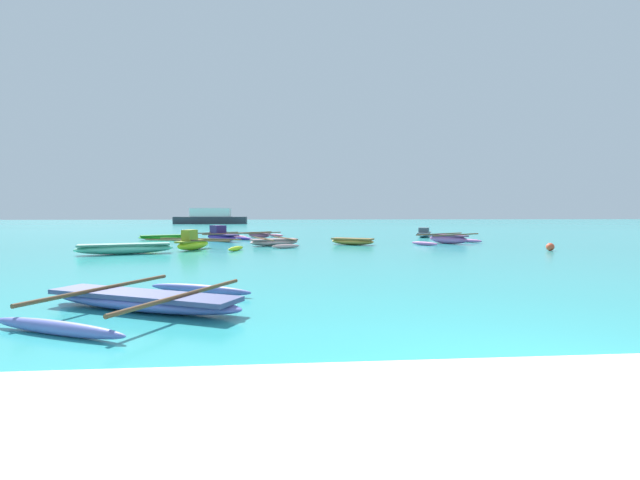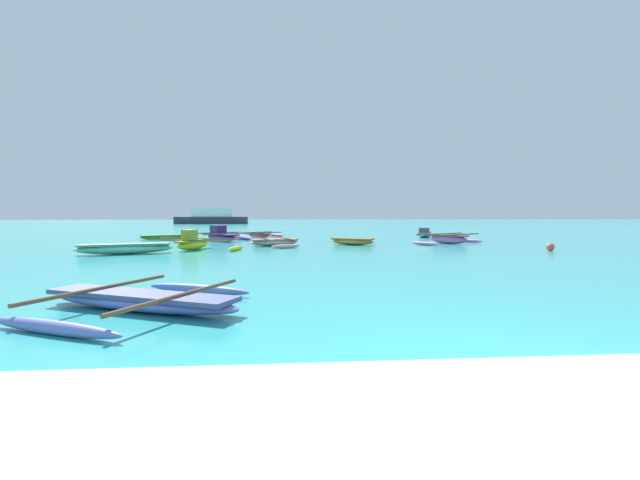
{
  "view_description": "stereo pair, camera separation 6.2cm",
  "coord_description": "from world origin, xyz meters",
  "px_view_note": "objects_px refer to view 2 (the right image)",
  "views": [
    {
      "loc": [
        -2.47,
        -3.3,
        1.65
      ],
      "look_at": [
        -0.58,
        19.45,
        0.25
      ],
      "focal_mm": 24.0,
      "sensor_mm": 36.0,
      "label": 1
    },
    {
      "loc": [
        -2.41,
        -3.31,
        1.65
      ],
      "look_at": [
        -0.58,
        19.45,
        0.25
      ],
      "focal_mm": 24.0,
      "sensor_mm": 36.0,
      "label": 2
    }
  ],
  "objects_px": {
    "moored_boat_1": "(140,301)",
    "moored_boat_2": "(425,233)",
    "distant_ferry": "(212,217)",
    "moored_boat_3": "(193,243)",
    "moored_boat_0": "(274,242)",
    "moored_boat_6": "(125,248)",
    "moored_boat_4": "(166,237)",
    "moored_boat_7": "(221,236)",
    "moored_boat_5": "(448,239)",
    "moored_boat_8": "(353,241)",
    "mooring_buoy_1": "(550,247)",
    "moored_boat_9": "(259,235)"
  },
  "relations": [
    {
      "from": "moored_boat_1",
      "to": "moored_boat_2",
      "type": "xyz_separation_m",
      "value": [
        12.52,
        22.67,
        0.07
      ]
    },
    {
      "from": "distant_ferry",
      "to": "moored_boat_3",
      "type": "bearing_deg",
      "value": -81.3
    },
    {
      "from": "moored_boat_0",
      "to": "moored_boat_2",
      "type": "xyz_separation_m",
      "value": [
        10.62,
        7.94,
        0.04
      ]
    },
    {
      "from": "moored_boat_1",
      "to": "distant_ferry",
      "type": "xyz_separation_m",
      "value": [
        -9.65,
        63.99,
        0.87
      ]
    },
    {
      "from": "moored_boat_0",
      "to": "moored_boat_6",
      "type": "xyz_separation_m",
      "value": [
        -6.0,
        -4.11,
        0.04
      ]
    },
    {
      "from": "moored_boat_3",
      "to": "moored_boat_4",
      "type": "relative_size",
      "value": 1.4
    },
    {
      "from": "moored_boat_7",
      "to": "moored_boat_5",
      "type": "bearing_deg",
      "value": 40.9
    },
    {
      "from": "moored_boat_8",
      "to": "distant_ferry",
      "type": "bearing_deg",
      "value": 138.46
    },
    {
      "from": "moored_boat_5",
      "to": "moored_boat_6",
      "type": "bearing_deg",
      "value": -105.24
    },
    {
      "from": "moored_boat_3",
      "to": "moored_boat_6",
      "type": "xyz_separation_m",
      "value": [
        -2.33,
        -1.92,
        -0.07
      ]
    },
    {
      "from": "mooring_buoy_1",
      "to": "moored_boat_3",
      "type": "bearing_deg",
      "value": 173.24
    },
    {
      "from": "moored_boat_5",
      "to": "mooring_buoy_1",
      "type": "relative_size",
      "value": 12.74
    },
    {
      "from": "moored_boat_2",
      "to": "moored_boat_3",
      "type": "xyz_separation_m",
      "value": [
        -14.29,
        -10.12,
        0.07
      ]
    },
    {
      "from": "moored_boat_4",
      "to": "moored_boat_1",
      "type": "bearing_deg",
      "value": -103.0
    },
    {
      "from": "moored_boat_3",
      "to": "moored_boat_6",
      "type": "height_order",
      "value": "moored_boat_3"
    },
    {
      "from": "moored_boat_1",
      "to": "mooring_buoy_1",
      "type": "xyz_separation_m",
      "value": [
        14.28,
        10.65,
        0.01
      ]
    },
    {
      "from": "moored_boat_4",
      "to": "moored_boat_5",
      "type": "distance_m",
      "value": 17.65
    },
    {
      "from": "moored_boat_3",
      "to": "moored_boat_9",
      "type": "distance_m",
      "value": 10.23
    },
    {
      "from": "moored_boat_5",
      "to": "moored_boat_8",
      "type": "distance_m",
      "value": 5.42
    },
    {
      "from": "moored_boat_3",
      "to": "moored_boat_7",
      "type": "distance_m",
      "value": 6.41
    },
    {
      "from": "mooring_buoy_1",
      "to": "moored_boat_9",
      "type": "bearing_deg",
      "value": 139.03
    },
    {
      "from": "moored_boat_3",
      "to": "moored_boat_5",
      "type": "height_order",
      "value": "moored_boat_3"
    },
    {
      "from": "moored_boat_4",
      "to": "distant_ferry",
      "type": "xyz_separation_m",
      "value": [
        -4.38,
        42.91,
        0.88
      ]
    },
    {
      "from": "moored_boat_5",
      "to": "mooring_buoy_1",
      "type": "bearing_deg",
      "value": -1.68
    },
    {
      "from": "moored_boat_1",
      "to": "moored_boat_3",
      "type": "distance_m",
      "value": 12.68
    },
    {
      "from": "moored_boat_8",
      "to": "distant_ferry",
      "type": "relative_size",
      "value": 0.21
    },
    {
      "from": "moored_boat_6",
      "to": "distant_ferry",
      "type": "bearing_deg",
      "value": 77.7
    },
    {
      "from": "moored_boat_1",
      "to": "moored_boat_9",
      "type": "distance_m",
      "value": 22.5
    },
    {
      "from": "moored_boat_5",
      "to": "moored_boat_9",
      "type": "height_order",
      "value": "moored_boat_5"
    },
    {
      "from": "moored_boat_0",
      "to": "moored_boat_4",
      "type": "xyz_separation_m",
      "value": [
        -7.16,
        6.35,
        -0.04
      ]
    },
    {
      "from": "moored_boat_2",
      "to": "mooring_buoy_1",
      "type": "bearing_deg",
      "value": -149.4
    },
    {
      "from": "moored_boat_3",
      "to": "moored_boat_5",
      "type": "xyz_separation_m",
      "value": [
        13.22,
        2.87,
        -0.04
      ]
    },
    {
      "from": "moored_boat_6",
      "to": "moored_boat_7",
      "type": "xyz_separation_m",
      "value": [
        2.66,
        8.33,
        0.08
      ]
    },
    {
      "from": "mooring_buoy_1",
      "to": "distant_ferry",
      "type": "relative_size",
      "value": 0.03
    },
    {
      "from": "moored_boat_7",
      "to": "moored_boat_8",
      "type": "bearing_deg",
      "value": 28.45
    },
    {
      "from": "moored_boat_6",
      "to": "distant_ferry",
      "type": "xyz_separation_m",
      "value": [
        -5.54,
        53.36,
        0.8
      ]
    },
    {
      "from": "moored_boat_5",
      "to": "distant_ferry",
      "type": "relative_size",
      "value": 0.38
    },
    {
      "from": "moored_boat_6",
      "to": "distant_ferry",
      "type": "distance_m",
      "value": 53.66
    },
    {
      "from": "moored_boat_2",
      "to": "moored_boat_9",
      "type": "distance_m",
      "value": 11.88
    },
    {
      "from": "distant_ferry",
      "to": "moored_boat_8",
      "type": "bearing_deg",
      "value": -72.24
    },
    {
      "from": "moored_boat_1",
      "to": "moored_boat_3",
      "type": "relative_size",
      "value": 0.87
    },
    {
      "from": "moored_boat_9",
      "to": "moored_boat_6",
      "type": "bearing_deg",
      "value": -62.42
    },
    {
      "from": "moored_boat_9",
      "to": "mooring_buoy_1",
      "type": "relative_size",
      "value": 10.12
    },
    {
      "from": "moored_boat_0",
      "to": "moored_boat_2",
      "type": "distance_m",
      "value": 13.26
    },
    {
      "from": "moored_boat_7",
      "to": "mooring_buoy_1",
      "type": "height_order",
      "value": "moored_boat_7"
    },
    {
      "from": "moored_boat_1",
      "to": "moored_boat_9",
      "type": "relative_size",
      "value": 1.16
    },
    {
      "from": "moored_boat_1",
      "to": "moored_boat_5",
      "type": "xyz_separation_m",
      "value": [
        11.44,
        15.42,
        0.09
      ]
    },
    {
      "from": "moored_boat_4",
      "to": "moored_boat_9",
      "type": "bearing_deg",
      "value": -13.65
    },
    {
      "from": "moored_boat_3",
      "to": "moored_boat_8",
      "type": "height_order",
      "value": "moored_boat_3"
    },
    {
      "from": "moored_boat_0",
      "to": "moored_boat_5",
      "type": "height_order",
      "value": "moored_boat_5"
    }
  ]
}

